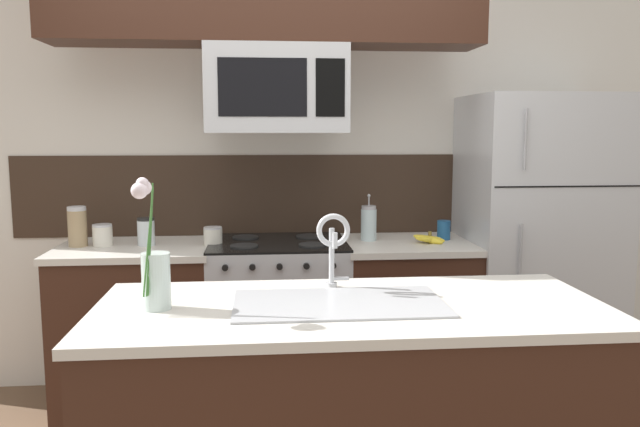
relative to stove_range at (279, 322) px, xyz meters
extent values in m
cube|color=silver|center=(0.30, 0.38, 0.84)|extent=(5.20, 0.10, 2.60)
cube|color=#332319|center=(0.00, 0.32, 0.69)|extent=(3.07, 0.01, 0.48)
cube|color=#381E14|center=(-0.78, 0.00, -0.02)|extent=(0.80, 0.62, 0.88)
cube|color=beige|center=(-0.78, 0.00, 0.43)|extent=(0.83, 0.65, 0.03)
cube|color=#381E14|center=(0.73, 0.00, -0.02)|extent=(0.71, 0.62, 0.88)
cube|color=beige|center=(0.73, 0.00, 0.43)|extent=(0.74, 0.65, 0.03)
cube|color=#B7BABF|center=(0.00, 0.00, -0.01)|extent=(0.76, 0.62, 0.91)
cube|color=black|center=(0.00, 0.00, 0.45)|extent=(0.76, 0.62, 0.01)
cylinder|color=black|center=(-0.18, -0.14, 0.46)|extent=(0.15, 0.15, 0.01)
cylinder|color=black|center=(0.18, -0.14, 0.46)|extent=(0.15, 0.15, 0.01)
cylinder|color=black|center=(-0.18, 0.14, 0.46)|extent=(0.15, 0.15, 0.01)
cylinder|color=black|center=(0.18, 0.14, 0.46)|extent=(0.15, 0.15, 0.01)
cylinder|color=black|center=(-0.27, -0.32, 0.39)|extent=(0.03, 0.02, 0.03)
cylinder|color=black|center=(-0.14, -0.32, 0.39)|extent=(0.03, 0.02, 0.03)
cylinder|color=black|center=(0.00, -0.32, 0.39)|extent=(0.03, 0.02, 0.03)
cylinder|color=black|center=(0.14, -0.32, 0.39)|extent=(0.03, 0.02, 0.03)
cylinder|color=black|center=(0.27, -0.32, 0.39)|extent=(0.03, 0.02, 0.03)
cube|color=#B7BABF|center=(0.00, -0.02, 1.29)|extent=(0.74, 0.40, 0.46)
cube|color=black|center=(-0.07, -0.22, 1.29)|extent=(0.45, 0.00, 0.29)
cube|color=black|center=(0.27, -0.22, 1.29)|extent=(0.15, 0.00, 0.29)
cube|color=#B7BABF|center=(1.49, 0.02, 0.40)|extent=(0.82, 0.72, 1.73)
cube|color=black|center=(1.49, -0.34, 0.79)|extent=(0.78, 0.00, 0.01)
cylinder|color=#99999E|center=(1.25, -0.36, 1.03)|extent=(0.01, 0.01, 0.31)
cylinder|color=#99999E|center=(1.25, -0.36, 0.27)|extent=(0.01, 0.01, 0.66)
cylinder|color=#997F5B|center=(-1.08, 0.02, 0.55)|extent=(0.10, 0.10, 0.20)
cylinder|color=#B2B2B7|center=(-1.08, 0.02, 0.66)|extent=(0.10, 0.10, 0.02)
cylinder|color=silver|center=(-0.95, 0.02, 0.50)|extent=(0.11, 0.11, 0.11)
cylinder|color=#B2B2B7|center=(-0.95, 0.02, 0.56)|extent=(0.10, 0.10, 0.01)
cylinder|color=silver|center=(-0.72, 0.02, 0.52)|extent=(0.09, 0.09, 0.14)
cylinder|color=black|center=(-0.72, 0.02, 0.59)|extent=(0.09, 0.09, 0.02)
cylinder|color=silver|center=(-0.36, -0.02, 0.49)|extent=(0.10, 0.10, 0.09)
cylinder|color=#B2B2B7|center=(-0.36, -0.02, 0.54)|extent=(0.10, 0.10, 0.01)
ellipsoid|color=yellow|center=(0.84, -0.07, 0.47)|extent=(0.17, 0.12, 0.06)
ellipsoid|color=yellow|center=(0.84, -0.05, 0.47)|extent=(0.18, 0.09, 0.07)
ellipsoid|color=yellow|center=(0.85, -0.07, 0.47)|extent=(0.17, 0.04, 0.05)
ellipsoid|color=yellow|center=(0.85, -0.05, 0.47)|extent=(0.18, 0.08, 0.07)
ellipsoid|color=yellow|center=(0.86, -0.07, 0.47)|extent=(0.16, 0.13, 0.06)
cylinder|color=brown|center=(0.85, -0.06, 0.50)|extent=(0.02, 0.02, 0.03)
cylinder|color=silver|center=(0.52, 0.06, 0.54)|extent=(0.09, 0.09, 0.18)
cylinder|color=#A3A3AA|center=(0.52, 0.06, 0.64)|extent=(0.08, 0.08, 0.02)
cylinder|color=#A3A3AA|center=(0.52, 0.06, 0.67)|extent=(0.01, 0.01, 0.05)
sphere|color=#A3A3AA|center=(0.52, 0.06, 0.71)|extent=(0.02, 0.02, 0.02)
cylinder|color=#1E5184|center=(0.96, 0.05, 0.50)|extent=(0.08, 0.08, 0.11)
cube|color=#381E14|center=(0.24, -1.25, -0.02)|extent=(1.81, 0.76, 0.88)
cube|color=beige|center=(0.24, -1.25, 0.43)|extent=(1.84, 0.79, 0.03)
cube|color=#ADAFB5|center=(0.19, -1.25, 0.45)|extent=(0.76, 0.42, 0.01)
cube|color=#ADAFB5|center=(0.02, -1.25, 0.37)|extent=(0.30, 0.32, 0.15)
cube|color=#ADAFB5|center=(0.37, -1.25, 0.37)|extent=(0.30, 0.32, 0.15)
cylinder|color=#B7BABF|center=(0.19, -1.00, 0.46)|extent=(0.04, 0.04, 0.02)
cylinder|color=#B7BABF|center=(0.19, -1.00, 0.58)|extent=(0.02, 0.02, 0.22)
torus|color=#B7BABF|center=(0.19, -1.06, 0.69)|extent=(0.13, 0.02, 0.13)
cylinder|color=#B7BABF|center=(0.19, -1.11, 0.66)|extent=(0.02, 0.02, 0.06)
cube|color=#B7BABF|center=(0.23, -1.00, 0.48)|extent=(0.07, 0.01, 0.01)
cylinder|color=silver|center=(-0.46, -1.25, 0.55)|extent=(0.10, 0.10, 0.20)
cylinder|color=silver|center=(-0.46, -1.25, 0.48)|extent=(0.09, 0.09, 0.06)
cylinder|color=#386B2D|center=(-0.47, -1.28, 0.69)|extent=(0.03, 0.06, 0.37)
sphere|color=silver|center=(-0.48, -1.30, 0.88)|extent=(0.05, 0.05, 0.05)
cylinder|color=#386B2D|center=(-0.47, -1.28, 0.70)|extent=(0.03, 0.07, 0.38)
sphere|color=silver|center=(-0.48, -1.32, 0.90)|extent=(0.04, 0.04, 0.04)
cylinder|color=#386B2D|center=(-0.47, -1.29, 0.69)|extent=(0.04, 0.08, 0.36)
sphere|color=silver|center=(-0.49, -1.33, 0.87)|extent=(0.06, 0.06, 0.06)
camera|label=1|loc=(-0.08, -3.42, 1.07)|focal=35.00mm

